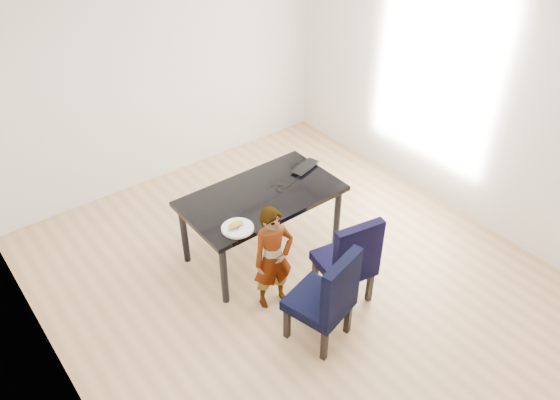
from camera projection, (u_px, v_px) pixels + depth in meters
floor at (292, 276)px, 5.59m from camera, size 4.50×5.00×0.01m
ceiling at (297, 8)px, 3.99m from camera, size 4.50×5.00×0.01m
wall_back at (159, 74)px, 6.38m from camera, size 4.50×0.01×2.70m
wall_left at (34, 275)px, 3.67m from camera, size 0.01×5.00×2.70m
wall_right at (455, 96)px, 5.91m from camera, size 0.01×5.00×2.70m
dining_table at (262, 223)px, 5.68m from camera, size 1.60×0.90×0.75m
chair_left at (319, 295)px, 4.69m from camera, size 0.59×0.60×1.00m
chair_right at (344, 256)px, 5.10m from camera, size 0.56×0.57×0.98m
child at (273, 258)px, 4.99m from camera, size 0.44×0.34×1.10m
plate at (238, 228)px, 5.01m from camera, size 0.37×0.37×0.02m
sandwich at (236, 225)px, 4.99m from camera, size 0.17×0.10×0.07m
laptop at (301, 166)px, 5.86m from camera, size 0.41×0.32×0.03m
cable_tangle at (282, 188)px, 5.54m from camera, size 0.16×0.16×0.01m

